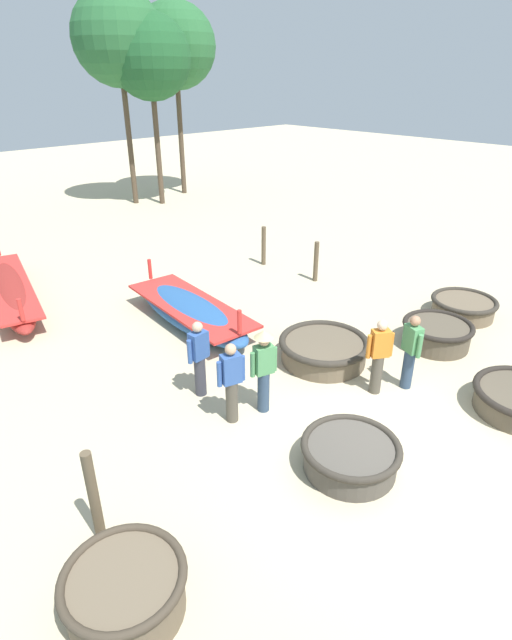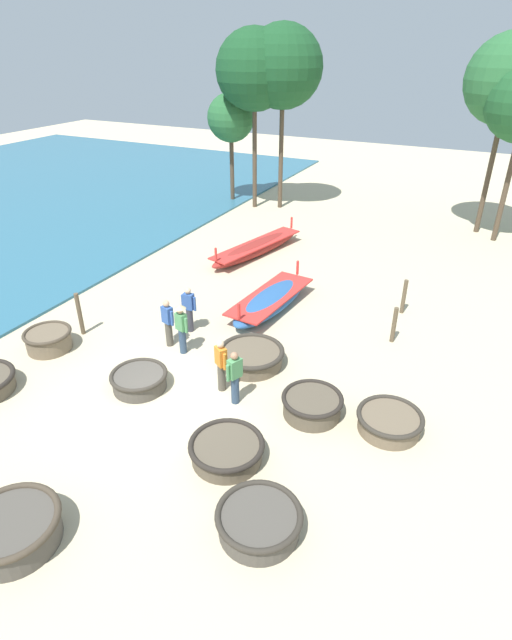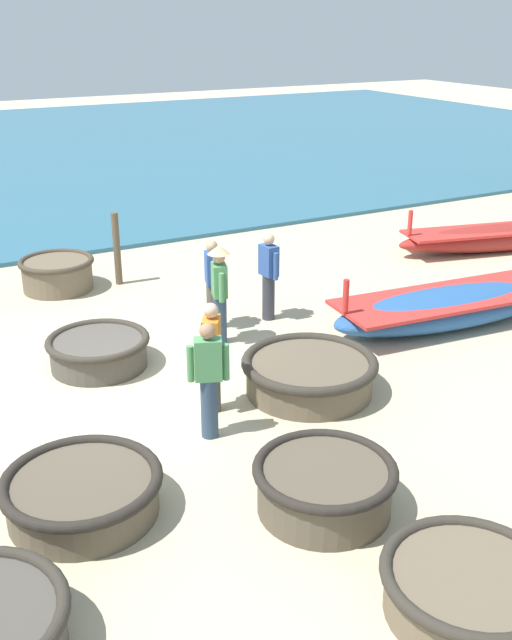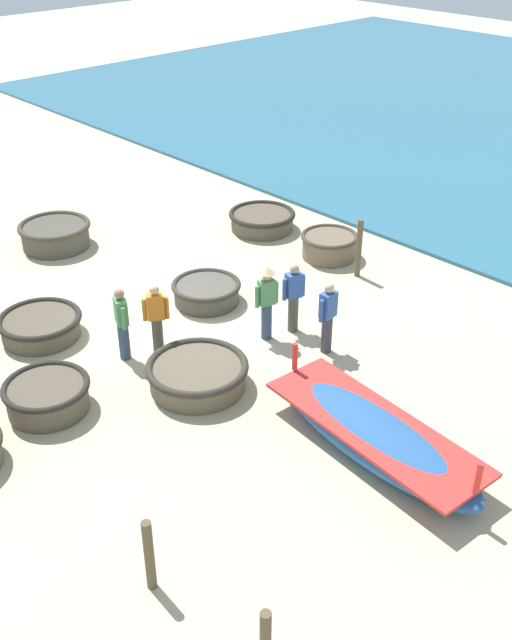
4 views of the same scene
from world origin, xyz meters
The scene contains 19 objects.
ground_plane centered at (0.00, 0.00, 0.00)m, with size 80.00×80.00×0.00m, color #C6B793.
coracle_far_left centered at (1.44, 2.55, 0.29)m, with size 1.95×1.95×0.53m.
coracle_upturned centered at (-0.81, 0.16, 0.27)m, with size 1.58×1.58×0.50m.
coracle_center centered at (5.76, 1.51, 0.27)m, with size 1.64×1.64×0.49m.
coracle_beside_post centered at (3.85, 1.22, 0.31)m, with size 1.58×1.58×0.57m.
coracle_front_right centered at (-4.58, 0.53, 0.34)m, with size 1.46×1.46×0.63m.
long_boat_green_hull centered at (0.46, 6.00, 0.32)m, with size 1.71×4.53×1.11m.
long_boat_ochre_hull centered at (-2.27, 10.41, 0.32)m, with size 2.24×5.72×1.08m.
fisherman_crouching centered at (-1.35, 2.37, 0.84)m, with size 0.51×0.31×1.57m.
fisherman_with_hat centered at (1.86, 0.78, 0.84)m, with size 0.33×0.50×1.57m.
fisherman_standing_left centered at (1.26, 1.11, 0.84)m, with size 0.46×0.37×1.57m.
fisherman_standing_right centered at (-0.73, 2.20, 0.96)m, with size 0.51×0.36×1.67m.
fisherman_by_coracle centered at (-1.25, 3.40, 0.84)m, with size 0.53×0.24×1.57m.
mooring_post_inland centered at (4.87, 5.70, 0.60)m, with size 0.14×0.14×1.21m, color brown.
mooring_post_mid_beach centered at (4.74, 7.78, 0.63)m, with size 0.14×0.14×1.26m, color brown.
mooring_post_shoreline centered at (-4.31, 1.68, 0.73)m, with size 0.14×0.14×1.46m, color brown.
tree_left_mid centered at (9.25, 18.26, 6.67)m, with size 3.76×3.76×8.58m.
tree_right_mid centered at (7.12, 17.13, 6.16)m, with size 3.48×3.48×7.93m.
tree_rightmost centered at (6.25, 18.06, 6.88)m, with size 3.88×3.88×8.84m.
Camera 1 is at (-6.06, -3.19, 5.66)m, focal length 28.00 mm.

